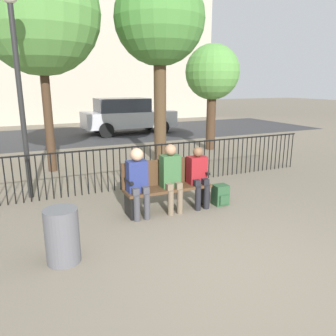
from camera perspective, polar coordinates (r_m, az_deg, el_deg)
The scene contains 14 objects.
ground_plane at distance 4.42m, azimuth 12.12°, elevation -16.55°, with size 80.00×80.00×0.00m, color #706656.
park_bench at distance 5.97m, azimuth -0.31°, elevation -2.72°, with size 1.60×0.45×0.92m.
seated_person_0 at distance 5.59m, azimuth -5.27°, elevation -1.89°, with size 0.34×0.39×1.21m.
seated_person_1 at distance 5.82m, azimuth 0.55°, elevation -1.18°, with size 0.34×0.39×1.23m.
seated_person_2 at distance 6.08m, azimuth 5.28°, elevation -1.07°, with size 0.34×0.39×1.14m.
backpack at distance 6.35m, azimuth 9.14°, elevation -4.66°, with size 0.27×0.27×0.39m.
fence_railing at distance 7.24m, azimuth -5.14°, elevation 0.87°, with size 9.01×0.03×0.95m.
tree_0 at distance 11.56m, azimuth 7.74°, elevation 15.98°, with size 1.83×1.83×3.56m.
tree_1 at distance 9.70m, azimuth -1.48°, elevation 24.23°, with size 2.47×2.47×5.20m.
tree_2 at distance 9.14m, azimuth -21.58°, elevation 23.77°, with size 2.92×2.92×5.35m.
lamp_post at distance 6.96m, azimuth -24.80°, elevation 15.72°, with size 0.28×0.28×3.91m.
street_surface at distance 15.34m, azimuth -15.63°, elevation 5.48°, with size 24.00×6.00×0.01m.
parked_car_0 at distance 15.45m, azimuth -7.16°, elevation 9.10°, with size 4.20×1.94×1.62m.
trash_bin at distance 4.49m, azimuth -17.94°, elevation -11.16°, with size 0.43×0.43×0.73m.
Camera 1 is at (-2.35, -2.99, 2.25)m, focal length 35.00 mm.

